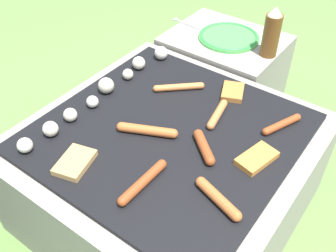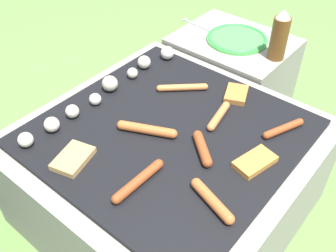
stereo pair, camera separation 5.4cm
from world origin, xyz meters
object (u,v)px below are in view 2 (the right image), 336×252
object	(u,v)px
fork_utensil	(199,26)
sausage_front_center	(219,116)
condiment_bottle	(279,36)
plate_colorful	(237,39)

from	to	relation	value
fork_utensil	sausage_front_center	bearing A→B (deg)	-138.36
condiment_bottle	fork_utensil	distance (m)	0.42
sausage_front_center	fork_utensil	distance (m)	0.68
condiment_bottle	fork_utensil	size ratio (longest dim) A/B	0.95
plate_colorful	condiment_bottle	xyz separation A→B (m)	(-0.02, -0.20, 0.09)
plate_colorful	condiment_bottle	distance (m)	0.22
sausage_front_center	fork_utensil	size ratio (longest dim) A/B	0.70
condiment_bottle	sausage_front_center	bearing A→B (deg)	-175.04
sausage_front_center	plate_colorful	bearing A→B (deg)	25.69
plate_colorful	fork_utensil	world-z (taller)	plate_colorful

